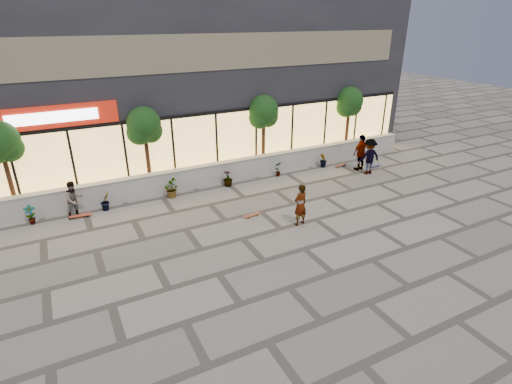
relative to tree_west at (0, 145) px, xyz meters
name	(u,v)px	position (x,y,z in m)	size (l,w,h in m)	color
ground	(304,249)	(9.00, -7.70, -2.99)	(80.00, 80.00, 0.00)	#9C9587
planter_wall	(225,172)	(9.00, -0.70, -2.46)	(22.00, 0.42, 1.04)	beige
retail_building	(184,79)	(9.00, 4.79, 1.26)	(24.00, 9.17, 8.50)	#25252A
shrub_a	(30,215)	(0.50, -1.25, -2.58)	(0.43, 0.29, 0.81)	#123A15
shrub_b	(105,201)	(3.30, -1.25, -2.58)	(0.45, 0.36, 0.81)	#123A15
shrub_c	(171,189)	(6.10, -1.25, -2.58)	(0.73, 0.63, 0.81)	#123A15
shrub_d	(228,178)	(8.90, -1.25, -2.58)	(0.45, 0.45, 0.81)	#123A15
shrub_e	(278,169)	(11.70, -1.25, -2.58)	(0.43, 0.29, 0.81)	#123A15
shrub_f	(323,160)	(14.50, -1.25, -2.58)	(0.45, 0.36, 0.81)	#123A15
tree_west	(0,145)	(0.00, 0.00, 0.00)	(1.60, 1.50, 3.92)	#432817
tree_midwest	(144,128)	(5.50, 0.00, 0.00)	(1.60, 1.50, 3.92)	#432817
tree_mideast	(264,114)	(11.50, 0.00, 0.00)	(1.60, 1.50, 3.92)	#432817
tree_east	(349,104)	(17.00, 0.00, 0.00)	(1.60, 1.50, 3.92)	#432817
skater_center	(300,205)	(9.84, -6.08, -2.15)	(0.61, 0.40, 1.67)	silver
skater_left	(74,200)	(2.15, -1.40, -2.21)	(0.76, 0.59, 1.56)	#887158
skater_right_near	(361,153)	(16.00, -2.46, -2.02)	(1.13, 0.47, 1.92)	silver
skater_right_far	(369,157)	(16.01, -3.07, -2.06)	(1.20, 0.69, 1.85)	maroon
skateboard_center	(252,215)	(8.48, -4.64, -2.91)	(0.77, 0.29, 0.09)	#9E5233
skateboard_left	(81,215)	(2.25, -1.50, -2.90)	(0.87, 0.29, 0.10)	#DB4B29
skateboard_right_near	(341,165)	(15.48, -1.56, -2.91)	(0.83, 0.37, 0.10)	#985131
skateboard_right_far	(375,166)	(17.03, -2.50, -2.91)	(0.81, 0.28, 0.10)	#44437B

